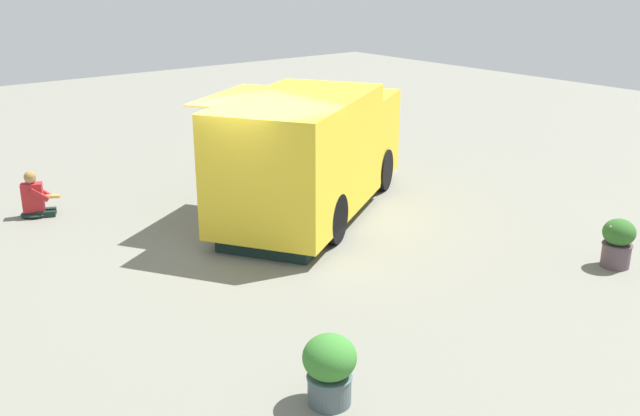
{
  "coord_description": "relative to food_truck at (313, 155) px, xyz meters",
  "views": [
    {
      "loc": [
        -6.39,
        -9.78,
        4.57
      ],
      "look_at": [
        0.55,
        -1.13,
        0.76
      ],
      "focal_mm": 39.99,
      "sensor_mm": 36.0,
      "label": 1
    }
  ],
  "objects": [
    {
      "name": "ground_plane",
      "position": [
        -1.71,
        -0.53,
        -1.14
      ],
      "size": [
        40.0,
        40.0,
        0.0
      ],
      "primitive_type": "plane",
      "color": "slate"
    },
    {
      "name": "food_truck",
      "position": [
        0.0,
        0.0,
        0.0
      ],
      "size": [
        5.78,
        4.61,
        2.35
      ],
      "color": "yellow",
      "rests_on": "ground_plane"
    },
    {
      "name": "person_customer",
      "position": [
        -4.3,
        3.08,
        -0.77
      ],
      "size": [
        0.79,
        0.62,
        0.9
      ],
      "color": "black",
      "rests_on": "ground_plane"
    },
    {
      "name": "planter_flowering_near",
      "position": [
        -3.82,
        -5.14,
        -0.7
      ],
      "size": [
        0.59,
        0.59,
        0.82
      ],
      "color": "#48575A",
      "rests_on": "ground_plane"
    },
    {
      "name": "planter_flowering_far",
      "position": [
        2.1,
        -5.11,
        -0.72
      ],
      "size": [
        0.5,
        0.5,
        0.79
      ],
      "color": "#56444B",
      "rests_on": "ground_plane"
    }
  ]
}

